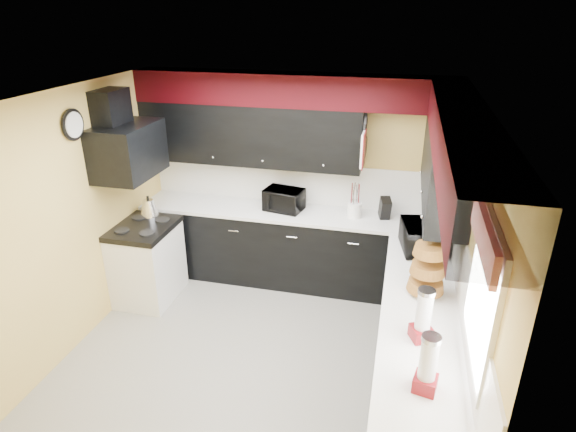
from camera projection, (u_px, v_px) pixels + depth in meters
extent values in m
plane|color=gray|center=(254.00, 357.00, 4.72)|extent=(3.60, 3.60, 0.00)
cube|color=#E0C666|center=(295.00, 178.00, 5.82)|extent=(3.60, 0.06, 2.50)
cube|color=#E0C666|center=(465.00, 268.00, 3.83)|extent=(0.06, 3.60, 2.50)
cube|color=#E0C666|center=(71.00, 223.00, 4.61)|extent=(0.06, 3.60, 2.50)
cube|color=white|center=(244.00, 99.00, 3.71)|extent=(3.60, 3.60, 0.06)
cube|color=black|center=(289.00, 248.00, 5.87)|extent=(3.60, 0.60, 0.90)
cube|color=black|center=(416.00, 366.00, 3.95)|extent=(0.60, 3.00, 0.90)
cube|color=white|center=(289.00, 212.00, 5.68)|extent=(3.62, 0.64, 0.04)
cube|color=white|center=(422.00, 319.00, 3.76)|extent=(0.64, 3.02, 0.04)
cube|color=white|center=(295.00, 183.00, 5.83)|extent=(3.60, 0.02, 0.50)
cube|color=white|center=(463.00, 274.00, 3.85)|extent=(0.02, 3.60, 0.50)
cube|color=black|center=(250.00, 134.00, 5.55)|extent=(2.60, 0.35, 0.70)
cube|color=black|center=(445.00, 166.00, 4.44)|extent=(0.35, 1.80, 0.70)
cube|color=black|center=(292.00, 90.00, 5.22)|extent=(3.60, 0.36, 0.35)
cube|color=black|center=(463.00, 140.00, 3.27)|extent=(0.36, 3.24, 0.35)
cube|color=white|center=(148.00, 264.00, 5.54)|extent=(0.60, 0.75, 0.86)
cube|color=black|center=(143.00, 228.00, 5.35)|extent=(0.62, 0.77, 0.06)
cube|color=black|center=(128.00, 150.00, 5.01)|extent=(0.50, 0.78, 0.55)
cube|color=black|center=(111.00, 109.00, 4.86)|extent=(0.24, 0.40, 0.40)
cube|color=red|center=(485.00, 237.00, 2.76)|extent=(0.04, 0.88, 0.20)
cube|color=white|center=(363.00, 149.00, 4.97)|extent=(0.03, 0.26, 0.35)
imported|color=black|center=(284.00, 200.00, 5.66)|extent=(0.50, 0.44, 0.25)
imported|color=black|center=(420.00, 237.00, 4.72)|extent=(0.42, 0.54, 0.27)
cylinder|color=white|center=(354.00, 210.00, 5.48)|extent=(0.18, 0.18, 0.17)
cube|color=black|center=(385.00, 209.00, 5.42)|extent=(0.15, 0.18, 0.24)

